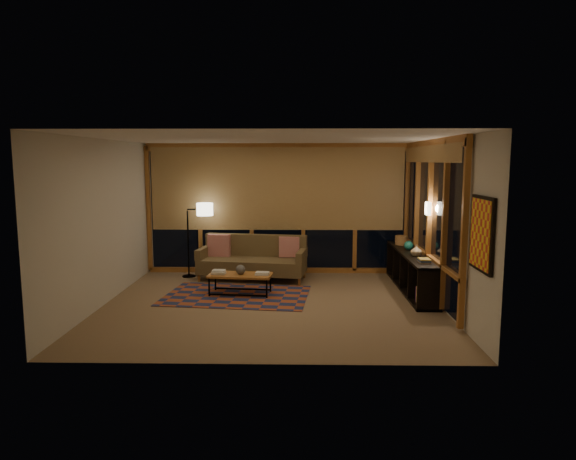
{
  "coord_description": "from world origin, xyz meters",
  "views": [
    {
      "loc": [
        0.44,
        -8.2,
        2.36
      ],
      "look_at": [
        0.26,
        0.66,
        1.15
      ],
      "focal_mm": 32.0,
      "sensor_mm": 36.0,
      "label": 1
    }
  ],
  "objects_px": {
    "sofa": "(252,259)",
    "floor_lamp": "(188,240)",
    "bookshelf": "(411,271)",
    "coffee_table": "(240,284)"
  },
  "relations": [
    {
      "from": "sofa",
      "to": "bookshelf",
      "type": "relative_size",
      "value": 0.74
    },
    {
      "from": "sofa",
      "to": "bookshelf",
      "type": "bearing_deg",
      "value": -5.91
    },
    {
      "from": "bookshelf",
      "to": "floor_lamp",
      "type": "bearing_deg",
      "value": 166.85
    },
    {
      "from": "coffee_table",
      "to": "bookshelf",
      "type": "distance_m",
      "value": 3.1
    },
    {
      "from": "coffee_table",
      "to": "floor_lamp",
      "type": "height_order",
      "value": "floor_lamp"
    },
    {
      "from": "sofa",
      "to": "floor_lamp",
      "type": "height_order",
      "value": "floor_lamp"
    },
    {
      "from": "sofa",
      "to": "floor_lamp",
      "type": "relative_size",
      "value": 1.37
    },
    {
      "from": "coffee_table",
      "to": "floor_lamp",
      "type": "bearing_deg",
      "value": 136.71
    },
    {
      "from": "sofa",
      "to": "coffee_table",
      "type": "xyz_separation_m",
      "value": [
        -0.11,
        -1.14,
        -0.24
      ]
    },
    {
      "from": "coffee_table",
      "to": "bookshelf",
      "type": "relative_size",
      "value": 0.4
    }
  ]
}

